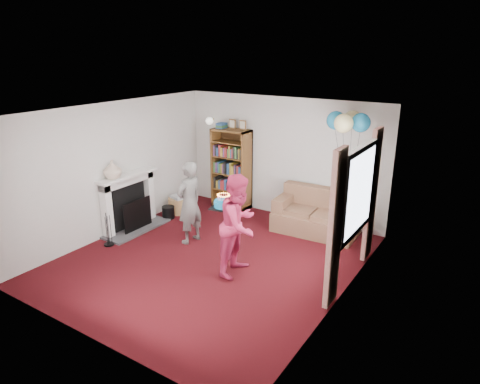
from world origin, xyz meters
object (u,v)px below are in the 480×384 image
Objects in this scene: bookcase at (232,169)px; birthday_cake at (224,204)px; person_striped at (189,203)px; sofa at (317,216)px; person_magenta at (239,225)px.

birthday_cake is at bearing -58.88° from bookcase.
bookcase is 2.81m from birthday_cake.
birthday_cake is at bearing 73.09° from person_striped.
bookcase is at bearing -163.03° from person_striped.
bookcase is 1.25× the size of sofa.
person_magenta is at bearing 77.58° from person_striped.
sofa is 2.50m from person_striped.
birthday_cake is (-0.29, 0.00, 0.29)m from person_magenta.
birthday_cake is (1.45, -2.40, 0.23)m from bookcase.
bookcase is 5.37× the size of birthday_cake.
sofa is 2.26m from person_magenta.
person_magenta is 4.40× the size of birthday_cake.
bookcase is at bearing 32.40° from person_magenta.
person_striped is (0.37, -1.94, -0.11)m from bookcase.
bookcase is 1.22× the size of person_magenta.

